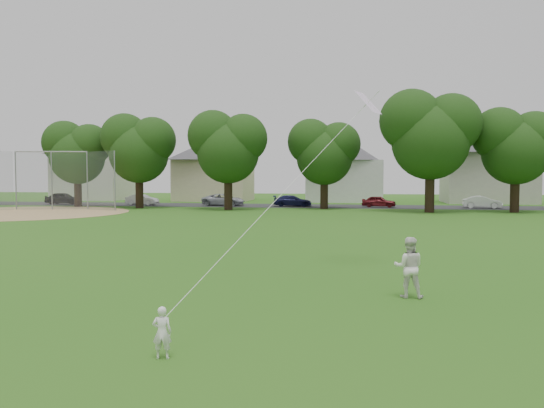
% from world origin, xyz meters
% --- Properties ---
extents(ground, '(160.00, 160.00, 0.00)m').
position_xyz_m(ground, '(0.00, 0.00, 0.00)').
color(ground, '#296216').
rests_on(ground, ground).
extents(street, '(90.00, 7.00, 0.01)m').
position_xyz_m(street, '(0.00, 42.00, 0.01)').
color(street, '#2D2D30').
rests_on(street, ground).
extents(dirt_infield, '(18.00, 18.00, 0.02)m').
position_xyz_m(dirt_infield, '(-26.00, 28.00, 0.01)').
color(dirt_infield, '#9E7F51').
rests_on(dirt_infield, ground).
extents(toddler, '(0.35, 0.26, 0.87)m').
position_xyz_m(toddler, '(-1.27, -3.11, 0.44)').
color(toddler, white).
rests_on(toddler, ground).
extents(older_boy, '(0.77, 0.61, 1.51)m').
position_xyz_m(older_boy, '(3.12, 2.12, 0.76)').
color(older_boy, white).
rests_on(older_boy, ground).
extents(kite, '(2.22, 5.40, 11.25)m').
position_xyz_m(kite, '(0.43, 1.69, 3.03)').
color(kite, silver).
rests_on(kite, ground).
extents(baseball_backstop, '(11.59, 4.44, 5.23)m').
position_xyz_m(baseball_backstop, '(-25.46, 31.95, 2.61)').
color(baseball_backstop, gray).
rests_on(baseball_backstop, ground).
extents(tree_row, '(81.54, 9.04, 10.51)m').
position_xyz_m(tree_row, '(4.79, 36.18, 6.14)').
color(tree_row, black).
rests_on(tree_row, ground).
extents(parked_cars, '(64.05, 2.68, 1.28)m').
position_xyz_m(parked_cars, '(2.50, 41.00, 0.61)').
color(parked_cars, black).
rests_on(parked_cars, ground).
extents(house_row, '(76.26, 13.55, 10.45)m').
position_xyz_m(house_row, '(0.61, 52.00, 5.03)').
color(house_row, silver).
rests_on(house_row, ground).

